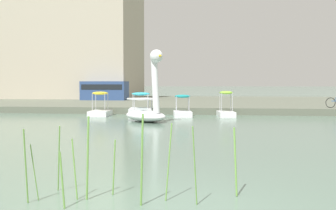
{
  "coord_description": "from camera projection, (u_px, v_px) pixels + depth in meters",
  "views": [
    {
      "loc": [
        0.95,
        -6.64,
        2.05
      ],
      "look_at": [
        -1.84,
        16.75,
        0.79
      ],
      "focal_mm": 44.52,
      "sensor_mm": 36.0,
      "label": 1
    }
  ],
  "objects": [
    {
      "name": "reed_clump_foreground",
      "position": [
        121.0,
        164.0,
        7.22
      ],
      "size": [
        3.6,
        1.26,
        1.54
      ],
      "color": "#669942",
      "rests_on": "ground_plane"
    },
    {
      "name": "pedal_boat_yellow",
      "position": [
        100.0,
        109.0,
        25.78
      ],
      "size": [
        1.24,
        1.97,
        1.5
      ],
      "color": "white",
      "rests_on": "ground_plane"
    },
    {
      "name": "pedal_boat_cyan",
      "position": [
        141.0,
        109.0,
        25.74
      ],
      "size": [
        1.67,
        2.41,
        1.46
      ],
      "color": "white",
      "rests_on": "ground_plane"
    },
    {
      "name": "shore_bank_far",
      "position": [
        207.0,
        103.0,
        38.02
      ],
      "size": [
        157.86,
        23.33,
        0.44
      ],
      "primitive_type": "cube",
      "color": "#5B6051",
      "rests_on": "ground_plane"
    },
    {
      "name": "parked_van",
      "position": [
        105.0,
        90.0,
        38.92
      ],
      "size": [
        4.27,
        2.05,
        1.74
      ],
      "color": "navy",
      "rests_on": "shore_bank_far"
    },
    {
      "name": "apartment_block",
      "position": [
        38.0,
        31.0,
        44.94
      ],
      "size": [
        21.77,
        9.89,
        14.45
      ],
      "primitive_type": "cube",
      "rotation": [
        0.0,
        0.0,
        -0.04
      ],
      "color": "#B2A893",
      "rests_on": "shore_bank_far"
    },
    {
      "name": "pedal_boat_lime",
      "position": [
        226.0,
        109.0,
        25.1
      ],
      "size": [
        1.18,
        1.86,
        1.56
      ],
      "color": "white",
      "rests_on": "ground_plane"
    },
    {
      "name": "swan_boat",
      "position": [
        147.0,
        107.0,
        21.88
      ],
      "size": [
        3.21,
        3.36,
        3.73
      ],
      "color": "white",
      "rests_on": "ground_plane"
    },
    {
      "name": "pedal_boat_teal",
      "position": [
        183.0,
        110.0,
        25.15
      ],
      "size": [
        1.31,
        1.89,
        1.33
      ],
      "color": "white",
      "rests_on": "ground_plane"
    },
    {
      "name": "ground_plane",
      "position": [
        158.0,
        208.0,
        6.8
      ],
      "size": [
        459.57,
        459.57,
        0.0
      ],
      "primitive_type": "plane",
      "color": "#567060"
    }
  ]
}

